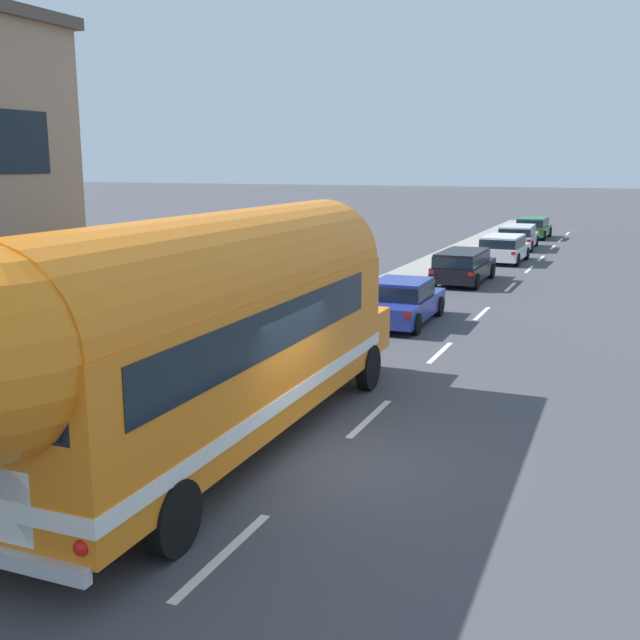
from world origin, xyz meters
The scene contains 9 objects.
ground_plane centered at (0.00, 0.00, 0.00)m, with size 300.00×300.00×0.00m, color #424247.
lane_markings centered at (-2.54, 13.23, 0.00)m, with size 3.74×80.00×0.01m.
sidewalk_slab centered at (-4.57, 10.00, 0.07)m, with size 1.92×90.00×0.15m, color gray.
painted_bus centered at (-1.79, -0.68, 2.30)m, with size 2.69×12.34×4.12m.
car_lead centered at (-2.04, 11.31, 0.73)m, with size 1.95×4.46×1.37m.
car_second centered at (-2.00, 20.01, 0.80)m, with size 1.94×4.73×1.37m.
car_third centered at (-1.57, 27.45, 0.79)m, with size 2.08×4.33×1.37m.
car_fourth centered at (-1.84, 34.05, 0.79)m, with size 2.17×4.86×1.37m.
car_fifth centered at (-1.83, 40.83, 0.78)m, with size 2.03×4.28×1.37m.
Camera 1 is at (4.57, -11.15, 4.91)m, focal length 42.74 mm.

